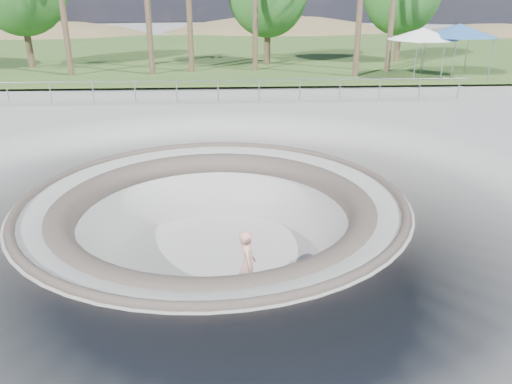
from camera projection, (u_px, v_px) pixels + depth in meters
The scene contains 9 objects.
ground at pixel (214, 198), 13.38m from camera, with size 180.00×180.00×0.00m, color gray.
skate_bowl at pixel (216, 258), 14.06m from camera, with size 14.00×14.00×4.10m.
grass_strip at pixel (221, 51), 44.80m from camera, with size 180.00×36.00×0.12m.
distant_hills at pixel (251, 87), 69.17m from camera, with size 103.20×45.00×28.60m.
safety_railing at pixel (218, 91), 24.24m from camera, with size 25.00×0.06×1.03m.
skateboard at pixel (248, 296), 12.29m from camera, with size 0.84×0.54×0.08m.
skater at pixel (247, 264), 11.96m from camera, with size 0.64×0.42×1.75m, color #D69F8B.
canopy_white at pixel (423, 34), 29.67m from camera, with size 5.50×5.50×2.90m.
canopy_blue at pixel (459, 30), 29.72m from camera, with size 6.19×6.19×3.13m.
Camera 1 is at (0.41, -12.40, 5.12)m, focal length 35.00 mm.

